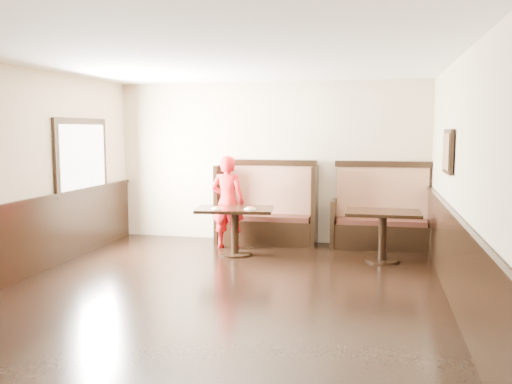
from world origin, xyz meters
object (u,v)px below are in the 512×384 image
(booth_neighbor, at_px, (381,220))
(child, at_px, (228,202))
(table_main, at_px, (235,219))
(table_neighbor, at_px, (383,224))
(booth_main, at_px, (267,213))

(booth_neighbor, bearing_deg, child, -167.12)
(booth_neighbor, xyz_separation_m, table_main, (-2.26, -1.03, 0.10))
(table_main, xyz_separation_m, table_neighbor, (2.27, 0.08, -0.01))
(booth_main, height_order, booth_neighbor, same)
(booth_main, bearing_deg, booth_neighbor, -0.05)
(table_main, height_order, child, child)
(booth_neighbor, distance_m, child, 2.58)
(table_neighbor, relative_size, child, 0.71)
(booth_main, bearing_deg, table_main, -106.46)
(booth_neighbor, relative_size, child, 1.06)
(booth_neighbor, distance_m, table_neighbor, 0.96)
(booth_main, xyz_separation_m, child, (-0.55, -0.57, 0.25))
(child, bearing_deg, booth_neighbor, -164.68)
(table_main, distance_m, child, 0.56)
(booth_main, distance_m, child, 0.83)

